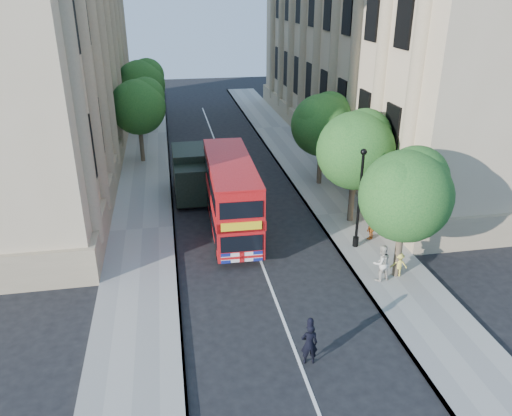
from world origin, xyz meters
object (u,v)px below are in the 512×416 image
box_van (191,175)px  police_constable (309,344)px  lamp_post (359,203)px  woman_pedestrian (381,263)px  double_decker_bus (231,194)px

box_van → police_constable: (3.08, -16.24, -0.62)m
police_constable → lamp_post: bearing=-115.7°
lamp_post → woman_pedestrian: lamp_post is taller
lamp_post → double_decker_bus: lamp_post is taller
double_decker_bus → woman_pedestrian: double_decker_bus is taller
box_van → lamp_post: bearing=-47.8°
police_constable → woman_pedestrian: woman_pedestrian is taller
box_van → woman_pedestrian: bearing=-57.1°
lamp_post → double_decker_bus: 6.73m
box_van → woman_pedestrian: box_van is taller
lamp_post → box_van: lamp_post is taller
lamp_post → police_constable: lamp_post is taller
woman_pedestrian → lamp_post: bearing=-101.9°
lamp_post → box_van: bearing=132.6°
box_van → police_constable: size_ratio=3.15×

